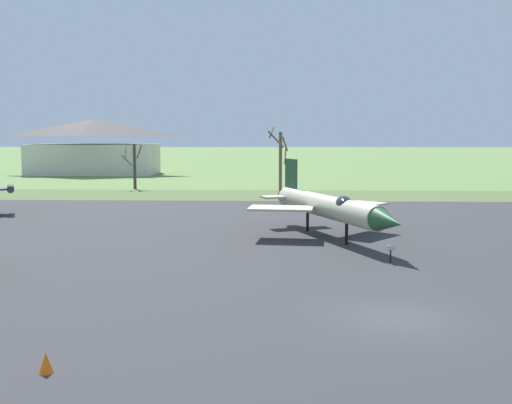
# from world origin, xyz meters

# --- Properties ---
(ground_plane) EXTENTS (600.00, 600.00, 0.00)m
(ground_plane) POSITION_xyz_m (0.00, 0.00, 0.00)
(ground_plane) COLOR #607F42
(asphalt_apron) EXTENTS (104.42, 48.95, 0.05)m
(asphalt_apron) POSITION_xyz_m (0.00, 14.68, 0.03)
(asphalt_apron) COLOR #333335
(asphalt_apron) RESTS_ON ground
(grass_verge_strip) EXTENTS (164.42, 12.00, 0.06)m
(grass_verge_strip) POSITION_xyz_m (0.00, 45.16, 0.03)
(grass_verge_strip) COLOR #516336
(grass_verge_strip) RESTS_ON ground
(jet_fighter_rear_center) EXTENTS (9.67, 15.02, 4.99)m
(jet_fighter_rear_center) POSITION_xyz_m (-1.12, 17.05, 2.15)
(jet_fighter_rear_center) COLOR #B7B293
(jet_fighter_rear_center) RESTS_ON ground
(info_placard_rear_center) EXTENTS (0.46, 0.19, 1.00)m
(info_placard_rear_center) POSITION_xyz_m (1.50, 9.76, 0.60)
(info_placard_rear_center) COLOR black
(info_placard_rear_center) RESTS_ON ground
(bare_tree_far_left) EXTENTS (2.69, 2.69, 5.57)m
(bare_tree_far_left) POSITION_xyz_m (-22.44, 52.98, 3.07)
(bare_tree_far_left) COLOR #42382D
(bare_tree_far_left) RESTS_ON ground
(bare_tree_left_of_center) EXTENTS (2.47, 2.93, 7.70)m
(bare_tree_left_of_center) POSITION_xyz_m (-4.30, 50.10, 4.12)
(bare_tree_left_of_center) COLOR brown
(bare_tree_left_of_center) RESTS_ON ground
(visitor_building) EXTENTS (21.91, 10.57, 9.29)m
(visitor_building) POSITION_xyz_m (-35.86, 80.53, 4.56)
(visitor_building) COLOR beige
(visitor_building) RESTS_ON ground
(traffic_cone) EXTENTS (0.45, 0.45, 0.65)m
(traffic_cone) POSITION_xyz_m (-10.97, -5.65, 0.32)
(traffic_cone) COLOR orange
(traffic_cone) RESTS_ON ground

